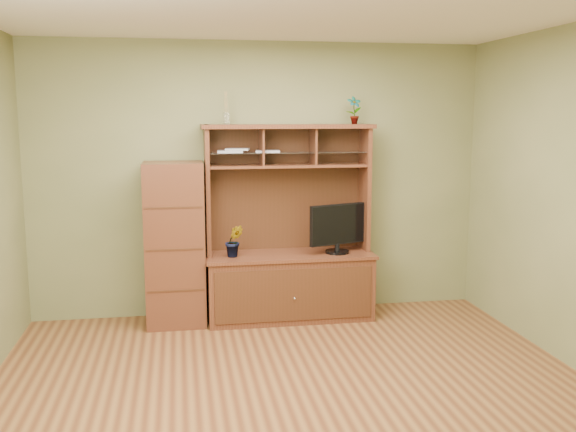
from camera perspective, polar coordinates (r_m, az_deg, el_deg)
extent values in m
cube|color=#592F19|center=(4.84, 0.67, -15.44)|extent=(4.50, 4.00, 0.02)
cube|color=white|center=(4.46, 0.74, 18.24)|extent=(4.50, 4.00, 0.02)
cube|color=#62693E|center=(6.42, -2.56, 3.27)|extent=(4.50, 0.02, 2.70)
cube|color=#62693E|center=(2.54, 9.01, -5.83)|extent=(4.50, 0.02, 2.70)
cube|color=#411F12|center=(6.36, 0.12, -6.34)|extent=(1.60, 0.55, 0.62)
cube|color=#3B2110|center=(6.09, 0.57, -7.03)|extent=(1.50, 0.01, 0.50)
sphere|color=silver|center=(6.08, 0.60, -7.35)|extent=(0.02, 0.02, 0.02)
cube|color=#411F12|center=(6.28, 0.12, -3.48)|extent=(1.64, 0.59, 0.03)
cube|color=#411F12|center=(6.18, -7.18, 2.28)|extent=(0.04, 0.35, 1.25)
cube|color=#411F12|center=(6.44, 6.82, 2.56)|extent=(0.04, 0.35, 1.25)
cube|color=#3B2110|center=(6.43, -0.28, 2.61)|extent=(1.52, 0.02, 1.25)
cube|color=#411F12|center=(6.23, -0.04, 7.98)|extent=(1.66, 0.40, 0.04)
cube|color=#411F12|center=(6.25, -0.04, 4.49)|extent=(1.52, 0.32, 0.02)
cube|color=#411F12|center=(6.20, -2.36, 6.17)|extent=(0.02, 0.31, 0.35)
cube|color=#411F12|center=(6.28, 2.25, 6.21)|extent=(0.02, 0.31, 0.35)
cube|color=silver|center=(6.23, -0.02, 5.68)|extent=(1.50, 0.27, 0.01)
cylinder|color=black|center=(6.31, 4.40, -3.19)|extent=(0.23, 0.23, 0.02)
cylinder|color=black|center=(6.30, 4.40, -2.75)|extent=(0.05, 0.05, 0.07)
cube|color=black|center=(6.26, 4.43, -0.74)|extent=(0.59, 0.25, 0.40)
imported|color=#286121|center=(6.12, -4.81, -2.22)|extent=(0.18, 0.14, 0.31)
imported|color=#316B25|center=(6.37, 5.90, 9.35)|extent=(0.15, 0.11, 0.27)
cylinder|color=silver|center=(6.15, -5.52, 8.62)|extent=(0.06, 0.06, 0.11)
cylinder|color=#99844C|center=(6.15, -5.55, 10.06)|extent=(0.04, 0.04, 0.20)
cube|color=silver|center=(6.17, -5.17, 5.74)|extent=(0.25, 0.20, 0.02)
cube|color=silver|center=(6.17, -4.52, 5.93)|extent=(0.25, 0.21, 0.02)
cube|color=silver|center=(6.21, -1.82, 5.78)|extent=(0.25, 0.21, 0.02)
cube|color=#411F12|center=(6.18, -10.02, -2.47)|extent=(0.55, 0.50, 1.55)
cube|color=#3B2110|center=(6.03, -9.93, -6.56)|extent=(0.51, 0.01, 0.02)
cube|color=#3B2110|center=(5.94, -10.03, -2.95)|extent=(0.51, 0.01, 0.01)
cube|color=#3B2110|center=(5.87, -10.13, 0.76)|extent=(0.51, 0.01, 0.02)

